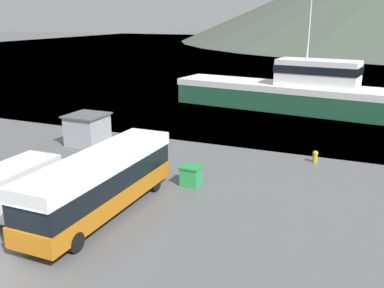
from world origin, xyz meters
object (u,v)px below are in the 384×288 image
(delivery_van, at_px, (28,183))
(fishing_boat, at_px, (296,91))
(storage_bin, at_px, (191,175))
(small_boat, at_px, (247,102))
(dock_kiosk, at_px, (87,129))
(tour_bus, at_px, (101,180))

(delivery_van, height_order, fishing_boat, fishing_boat)
(storage_bin, bearing_deg, small_boat, 98.35)
(delivery_van, xyz_separation_m, dock_kiosk, (-4.08, 10.50, -0.15))
(dock_kiosk, xyz_separation_m, small_boat, (7.16, 18.71, -0.72))
(small_boat, bearing_deg, fishing_boat, -97.56)
(delivery_van, bearing_deg, small_boat, 83.47)
(delivery_van, distance_m, fishing_boat, 30.36)
(delivery_van, relative_size, dock_kiosk, 2.01)
(fishing_boat, distance_m, dock_kiosk, 22.44)
(tour_bus, bearing_deg, fishing_boat, 81.04)
(dock_kiosk, distance_m, small_boat, 20.04)
(delivery_van, bearing_deg, tour_bus, 12.51)
(fishing_boat, bearing_deg, delivery_van, 171.01)
(fishing_boat, xyz_separation_m, small_boat, (-5.23, 0.02, -1.56))
(delivery_van, bearing_deg, dock_kiosk, 110.71)
(fishing_boat, bearing_deg, dock_kiosk, 153.37)
(storage_bin, height_order, dock_kiosk, dock_kiosk)
(tour_bus, relative_size, fishing_boat, 0.40)
(tour_bus, distance_m, storage_bin, 5.83)
(delivery_van, relative_size, storage_bin, 4.95)
(tour_bus, height_order, fishing_boat, fishing_boat)
(tour_bus, bearing_deg, dock_kiosk, 129.64)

